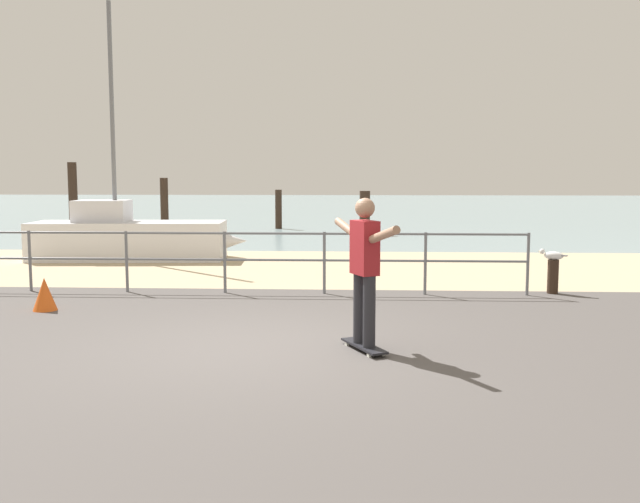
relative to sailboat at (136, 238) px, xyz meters
The scene contains 14 objects.
ground_plane 9.96m from the sailboat, 66.23° to the right, with size 24.00×10.00×0.04m, color #514C49.
beach_strip 4.19m from the sailboat, 15.33° to the right, with size 24.00×6.00×0.04m, color tan.
sea_surface 27.20m from the sailboat, 81.53° to the left, with size 72.00×50.00×0.04m, color #849EA3.
railing_fence 4.97m from the sailboat, 64.89° to the right, with size 11.70×0.05×1.05m.
sailboat is the anchor object (origin of this frame).
skateboard 9.78m from the sailboat, 57.68° to the right, with size 0.53×0.81×0.08m.
skateboarder 9.78m from the sailboat, 57.68° to the right, with size 0.72×1.34×1.65m.
bollard_short 9.43m from the sailboat, 27.01° to the right, with size 0.18×0.18×0.58m, color #332319.
seagull 9.42m from the sailboat, 27.00° to the right, with size 0.45×0.28×0.18m.
groyne_post_0 7.24m from the sailboat, 123.14° to the left, with size 0.28×0.28×2.38m, color #332319.
groyne_post_1 5.55m from the sailboat, 98.56° to the left, with size 0.24×0.24×1.89m, color #332319.
groyne_post_2 9.72m from the sailboat, 76.34° to the left, with size 0.24×0.24×1.44m, color #332319.
groyne_post_3 9.04m from the sailboat, 53.20° to the left, with size 0.35×0.35×1.45m, color #332319.
traffic_cone 6.19m from the sailboat, 84.39° to the right, with size 0.36×0.36×0.50m, color #E55919.
Camera 1 is at (1.12, -7.87, 1.99)m, focal length 39.25 mm.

